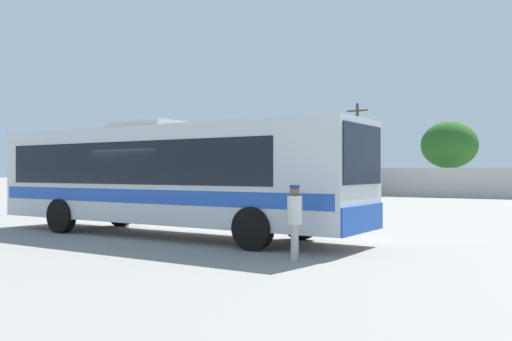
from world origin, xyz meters
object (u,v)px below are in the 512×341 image
at_px(utility_pole_near, 357,147).
at_px(roadside_tree_midleft, 347,150).
at_px(coach_bus_silver_blue, 166,174).
at_px(roadside_tree_midright, 449,145).
at_px(attendant_by_bus_door, 295,217).
at_px(roadside_tree_left, 261,143).
at_px(parked_car_second_white, 278,186).
at_px(parked_car_third_black, 349,187).
at_px(parked_car_leftmost_silver, 223,185).

distance_m(utility_pole_near, roadside_tree_midleft, 2.34).
bearing_deg(coach_bus_silver_blue, roadside_tree_midright, 88.04).
distance_m(roadside_tree_midleft, roadside_tree_midright, 8.44).
height_order(attendant_by_bus_door, roadside_tree_left, roadside_tree_left).
height_order(parked_car_second_white, parked_car_third_black, parked_car_third_black).
bearing_deg(parked_car_leftmost_silver, parked_car_second_white, -2.59).
xyz_separation_m(coach_bus_silver_blue, parked_car_leftmost_silver, (-15.62, 26.10, -1.04)).
distance_m(parked_car_third_black, roadside_tree_midleft, 7.86).
bearing_deg(coach_bus_silver_blue, attendant_by_bus_door, -21.75).
distance_m(coach_bus_silver_blue, parked_car_second_white, 27.82).
bearing_deg(roadside_tree_midright, attendant_by_bus_door, -83.59).
bearing_deg(roadside_tree_midleft, utility_pole_near, -46.68).
bearing_deg(attendant_by_bus_door, coach_bus_silver_blue, 158.25).
relative_size(roadside_tree_left, roadside_tree_midleft, 1.30).
bearing_deg(parked_car_leftmost_silver, utility_pole_near, 25.25).
height_order(coach_bus_silver_blue, attendant_by_bus_door, coach_bus_silver_blue).
xyz_separation_m(coach_bus_silver_blue, parked_car_second_white, (-10.21, 25.86, -1.04)).
xyz_separation_m(coach_bus_silver_blue, attendant_by_bus_door, (5.28, -2.11, -0.91)).
bearing_deg(roadside_tree_midleft, attendant_by_bus_door, -70.41).
height_order(coach_bus_silver_blue, parked_car_leftmost_silver, coach_bus_silver_blue).
xyz_separation_m(attendant_by_bus_door, roadside_tree_left, (-21.87, 36.26, 3.78)).
xyz_separation_m(utility_pole_near, roadside_tree_left, (-11.13, 3.26, 0.73)).
xyz_separation_m(parked_car_leftmost_silver, utility_pole_near, (10.16, 4.79, 3.18)).
relative_size(parked_car_second_white, roadside_tree_midleft, 0.84).
bearing_deg(attendant_by_bus_door, parked_car_leftmost_silver, 126.54).
xyz_separation_m(attendant_by_bus_door, parked_car_third_black, (-9.57, 28.00, -0.13)).
xyz_separation_m(parked_car_second_white, parked_car_third_black, (5.93, 0.04, 0.00)).
bearing_deg(roadside_tree_left, roadside_tree_midleft, -9.29).
bearing_deg(roadside_tree_left, attendant_by_bus_door, -58.90).
height_order(parked_car_third_black, roadside_tree_midleft, roadside_tree_midleft).
relative_size(parked_car_leftmost_silver, roadside_tree_midleft, 0.82).
bearing_deg(roadside_tree_midright, roadside_tree_left, -179.21).
relative_size(coach_bus_silver_blue, roadside_tree_midright, 2.00).
distance_m(attendant_by_bus_door, parked_car_leftmost_silver, 35.11).
bearing_deg(utility_pole_near, parked_car_second_white, -133.33).
xyz_separation_m(coach_bus_silver_blue, roadside_tree_left, (-16.59, 34.15, 2.87)).
height_order(roadside_tree_midleft, roadside_tree_midright, roadside_tree_midright).
height_order(parked_car_leftmost_silver, parked_car_second_white, parked_car_second_white).
relative_size(coach_bus_silver_blue, utility_pole_near, 1.60).
xyz_separation_m(coach_bus_silver_blue, roadside_tree_midleft, (-7.07, 32.59, 1.99)).
bearing_deg(parked_car_second_white, roadside_tree_midleft, 64.95).
distance_m(parked_car_second_white, utility_pole_near, 7.62).
distance_m(parked_car_third_black, roadside_tree_midright, 10.63).
height_order(parked_car_leftmost_silver, roadside_tree_left, roadside_tree_left).
bearing_deg(utility_pole_near, coach_bus_silver_blue, -79.97).
bearing_deg(utility_pole_near, parked_car_leftmost_silver, -154.75).
bearing_deg(parked_car_third_black, coach_bus_silver_blue, -80.60).
bearing_deg(parked_car_leftmost_silver, attendant_by_bus_door, -53.46).
bearing_deg(parked_car_second_white, coach_bus_silver_blue, -68.45).
distance_m(utility_pole_near, roadside_tree_left, 11.62).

